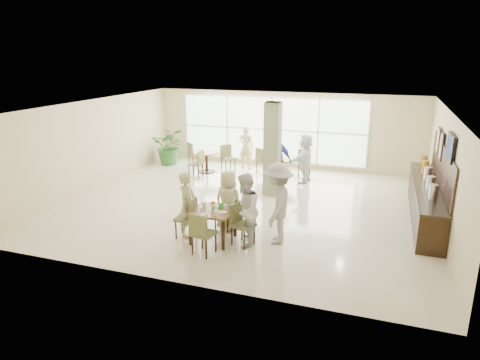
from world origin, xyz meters
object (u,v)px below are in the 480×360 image
(adult_standing, at_px, (246,147))
(teen_far, at_px, (228,201))
(main_table, at_px, (213,214))
(round_table_right, at_px, (280,163))
(potted_plant, at_px, (170,146))
(buffet_counter, at_px, (426,199))
(adult_a, at_px, (276,160))
(teen_right, at_px, (245,210))
(teen_left, at_px, (187,205))
(teen_standing, at_px, (277,203))
(adult_b, at_px, (305,158))
(round_table_left, at_px, (207,157))

(adult_standing, bearing_deg, teen_far, 108.35)
(main_table, height_order, adult_standing, adult_standing)
(round_table_right, distance_m, potted_plant, 4.59)
(buffet_counter, distance_m, adult_a, 4.60)
(teen_far, bearing_deg, main_table, 94.41)
(teen_far, relative_size, teen_right, 0.90)
(adult_standing, bearing_deg, potted_plant, 10.54)
(teen_left, distance_m, adult_standing, 6.31)
(main_table, height_order, teen_left, teen_left)
(teen_standing, bearing_deg, adult_b, 178.95)
(buffet_counter, xyz_separation_m, adult_a, (-4.35, 1.43, 0.34))
(adult_standing, bearing_deg, teen_standing, 118.80)
(teen_standing, relative_size, adult_b, 1.14)
(teen_far, xyz_separation_m, teen_right, (0.65, -0.69, 0.09))
(buffet_counter, relative_size, teen_right, 2.83)
(adult_a, relative_size, adult_standing, 1.12)
(teen_far, bearing_deg, potted_plant, -38.39)
(teen_left, relative_size, adult_a, 0.87)
(teen_standing, bearing_deg, buffet_counter, 124.15)
(adult_a, distance_m, adult_standing, 2.48)
(teen_standing, bearing_deg, main_table, -77.86)
(buffet_counter, relative_size, adult_b, 2.88)
(round_table_left, distance_m, adult_a, 2.99)
(teen_far, distance_m, teen_standing, 1.34)
(round_table_right, distance_m, teen_right, 5.35)
(teen_left, height_order, adult_b, adult_b)
(teen_far, bearing_deg, teen_left, 52.31)
(teen_standing, bearing_deg, adult_a, -169.78)
(teen_left, xyz_separation_m, teen_standing, (2.06, 0.34, 0.15))
(potted_plant, distance_m, teen_right, 7.83)
(buffet_counter, xyz_separation_m, teen_right, (-3.95, -3.01, 0.28))
(teen_left, height_order, adult_standing, adult_standing)
(teen_standing, bearing_deg, round_table_left, -146.60)
(round_table_right, relative_size, adult_standing, 0.72)
(teen_far, bearing_deg, teen_standing, 178.73)
(main_table, distance_m, teen_standing, 1.48)
(teen_left, bearing_deg, round_table_right, -9.52)
(teen_right, distance_m, adult_a, 4.46)
(round_table_left, relative_size, teen_far, 0.68)
(adult_a, xyz_separation_m, adult_standing, (-1.62, 1.88, -0.09))
(round_table_right, xyz_separation_m, teen_left, (-0.93, -5.27, 0.19))
(round_table_right, distance_m, buffet_counter, 4.99)
(teen_left, xyz_separation_m, teen_far, (0.77, 0.65, -0.03))
(adult_b, distance_m, adult_standing, 2.61)
(buffet_counter, bearing_deg, adult_standing, 151.01)
(round_table_left, height_order, adult_standing, adult_standing)
(potted_plant, height_order, teen_right, teen_right)
(teen_standing, relative_size, adult_standing, 1.16)
(teen_far, xyz_separation_m, adult_a, (0.24, 3.75, 0.15))
(adult_a, distance_m, adult_b, 1.15)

